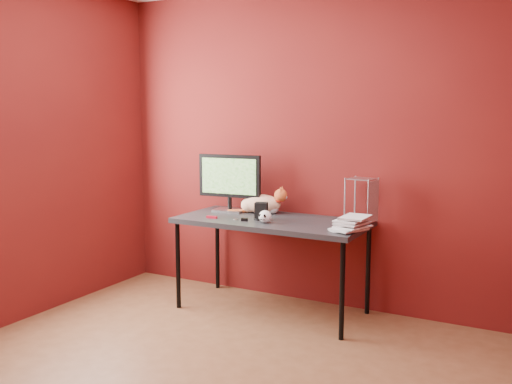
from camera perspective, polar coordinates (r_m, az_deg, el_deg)
The scene contains 11 objects.
room at distance 3.17m, azimuth -7.12°, elevation 5.32°, with size 3.52×3.52×2.61m.
desk at distance 4.52m, azimuth 1.59°, elevation -3.35°, with size 1.50×0.70×0.75m.
monitor at distance 4.81m, azimuth -2.66°, elevation 1.21°, with size 0.56×0.20×0.48m.
cat at distance 4.76m, azimuth 0.57°, elevation -1.16°, with size 0.48×0.26×0.23m.
skull_mug at distance 4.34m, azimuth 0.91°, elevation -2.47°, with size 0.10×0.10×0.10m.
speaker at distance 4.47m, azimuth 0.53°, elevation -1.99°, with size 0.12×0.12×0.14m.
book_stack at distance 4.10m, azimuth 8.75°, elevation 4.69°, with size 0.27×0.30×1.22m.
wire_rack at distance 4.44m, azimuth 10.49°, elevation -0.78°, with size 0.22×0.19×0.34m.
pocket_knife at distance 4.55m, azimuth -4.44°, elevation -2.52°, with size 0.09×0.02×0.02m, color #A40C1F.
black_gadget at distance 4.42m, azimuth -1.15°, elevation -2.77°, with size 0.05×0.03×0.02m, color black.
washer at distance 4.49m, azimuth -2.05°, elevation -2.75°, with size 0.04×0.04×0.00m, color #A1A1A5.
Camera 1 is at (1.84, -2.59, 1.59)m, focal length 40.00 mm.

